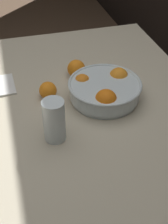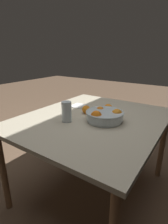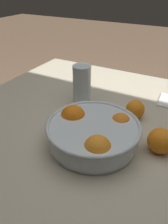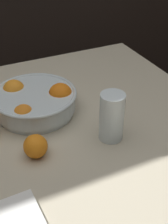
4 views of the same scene
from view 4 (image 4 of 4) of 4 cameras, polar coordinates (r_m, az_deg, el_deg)
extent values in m
cube|color=#B7AD93|center=(1.02, -7.94, -4.38)|extent=(1.24, 1.06, 0.03)
cylinder|color=#936B47|center=(1.77, 5.46, -0.03)|extent=(0.05, 0.05, 0.70)
cylinder|color=silver|center=(1.10, -8.83, 0.42)|extent=(0.26, 0.26, 0.02)
cylinder|color=silver|center=(1.08, -9.00, 2.04)|extent=(0.28, 0.28, 0.06)
torus|color=silver|center=(1.07, -9.13, 3.29)|extent=(0.29, 0.29, 0.01)
sphere|color=orange|center=(1.08, -4.32, 3.12)|extent=(0.08, 0.08, 0.08)
sphere|color=orange|center=(1.13, -12.68, 3.82)|extent=(0.08, 0.08, 0.08)
sphere|color=orange|center=(1.01, -10.98, -0.53)|extent=(0.07, 0.07, 0.07)
cylinder|color=#F4A314|center=(0.96, 5.00, -2.21)|extent=(0.07, 0.07, 0.10)
cylinder|color=silver|center=(0.94, 5.09, -0.88)|extent=(0.08, 0.08, 0.16)
sphere|color=orange|center=(0.91, -8.85, -6.20)|extent=(0.07, 0.07, 0.07)
cube|color=white|center=(0.79, -13.79, -18.61)|extent=(0.16, 0.13, 0.01)
camera|label=1|loc=(1.31, 48.43, 31.24)|focal=50.00mm
camera|label=2|loc=(1.99, 20.09, 29.55)|focal=28.00mm
camera|label=3|loc=(1.38, -27.77, 24.33)|focal=35.00mm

